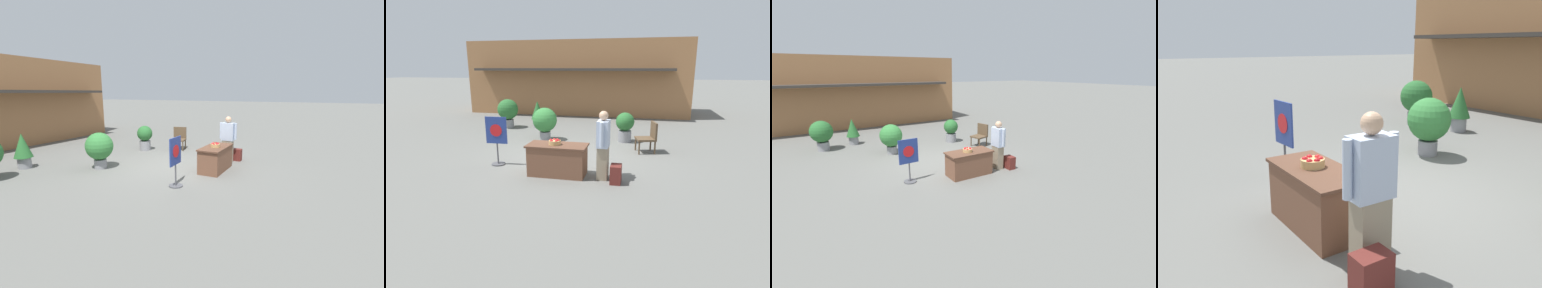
{
  "view_description": "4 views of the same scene",
  "coord_description": "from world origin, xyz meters",
  "views": [
    {
      "loc": [
        -6.94,
        -4.28,
        2.38
      ],
      "look_at": [
        0.33,
        -0.64,
        0.74
      ],
      "focal_mm": 24.0,
      "sensor_mm": 36.0,
      "label": 1
    },
    {
      "loc": [
        2.22,
        -8.06,
        2.52
      ],
      "look_at": [
        0.57,
        -0.67,
        0.57
      ],
      "focal_mm": 28.0,
      "sensor_mm": 36.0,
      "label": 2
    },
    {
      "loc": [
        -3.71,
        -7.8,
        3.11
      ],
      "look_at": [
        0.49,
        -0.79,
        0.78
      ],
      "focal_mm": 24.0,
      "sensor_mm": 36.0,
      "label": 3
    },
    {
      "loc": [
        3.93,
        -3.5,
        2.16
      ],
      "look_at": [
        0.0,
        -0.84,
        0.89
      ],
      "focal_mm": 35.0,
      "sensor_mm": 36.0,
      "label": 4
    }
  ],
  "objects": [
    {
      "name": "apple_basket",
      "position": [
        0.19,
        -1.5,
        0.81
      ],
      "size": [
        0.29,
        0.29,
        0.13
      ],
      "color": "tan",
      "rests_on": "display_table"
    },
    {
      "name": "potted_plant_near_left",
      "position": [
        -3.47,
        3.68,
        0.72
      ],
      "size": [
        0.87,
        0.87,
        1.21
      ],
      "color": "gray",
      "rests_on": "ground_plane"
    },
    {
      "name": "potted_plant_far_left",
      "position": [
        1.59,
        2.18,
        0.58
      ],
      "size": [
        0.63,
        0.63,
        1.02
      ],
      "color": "gray",
      "rests_on": "ground_plane"
    },
    {
      "name": "display_table",
      "position": [
        0.25,
        -1.5,
        0.38
      ],
      "size": [
        1.43,
        0.67,
        0.75
      ],
      "color": "brown",
      "rests_on": "ground_plane"
    },
    {
      "name": "poster_board",
      "position": [
        -1.52,
        -1.1,
        0.7
      ],
      "size": [
        0.57,
        0.36,
        1.28
      ],
      "rotation": [
        0.0,
        0.0,
        -1.52
      ],
      "color": "#4C4C51",
      "rests_on": "ground_plane"
    },
    {
      "name": "potted_plant_far_right",
      "position": [
        -1.2,
        1.85,
        0.69
      ],
      "size": [
        0.86,
        0.86,
        1.15
      ],
      "color": "gray",
      "rests_on": "ground_plane"
    },
    {
      "name": "potted_plant_near_right",
      "position": [
        -2.27,
        4.04,
        0.63
      ],
      "size": [
        0.55,
        0.55,
        1.13
      ],
      "color": "gray",
      "rests_on": "ground_plane"
    },
    {
      "name": "storefront_building",
      "position": [
        -1.51,
        9.21,
        1.95
      ],
      "size": [
        11.91,
        4.71,
        3.9
      ],
      "color": "#9E6B42",
      "rests_on": "ground_plane"
    },
    {
      "name": "backpack",
      "position": [
        1.67,
        -1.75,
        0.21
      ],
      "size": [
        0.24,
        0.34,
        0.42
      ],
      "color": "maroon",
      "rests_on": "ground_plane"
    },
    {
      "name": "person_visitor",
      "position": [
        1.34,
        -1.51,
        0.8
      ],
      "size": [
        0.27,
        0.61,
        1.58
      ],
      "rotation": [
        0.0,
        0.0,
        3.13
      ],
      "color": "gray",
      "rests_on": "ground_plane"
    },
    {
      "name": "ground_plane",
      "position": [
        0.0,
        0.0,
        0.0
      ],
      "size": [
        120.0,
        120.0,
        0.0
      ],
      "primitive_type": "plane",
      "color": "slate"
    },
    {
      "name": "patio_chair",
      "position": [
        2.39,
        0.99,
        0.51
      ],
      "size": [
        0.67,
        0.67,
        0.93
      ],
      "rotation": [
        0.0,
        0.0,
        3.4
      ],
      "color": "brown",
      "rests_on": "ground_plane"
    }
  ]
}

